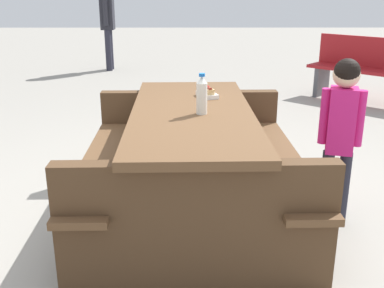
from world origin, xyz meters
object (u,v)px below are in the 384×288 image
Objects in this scene: soda_bottle at (202,95)px; hotdog_tray at (207,93)px; picnic_table at (192,156)px; bystander_adult at (107,12)px; child_in_coat at (342,121)px; park_bench_near at (367,68)px.

soda_bottle is 1.21× the size of hotdog_tray.
bystander_adult is at bearing 14.60° from picnic_table.
hotdog_tray is (0.36, -0.11, 0.34)m from picnic_table.
soda_bottle reaches higher than hotdog_tray.
soda_bottle is 0.89m from child_in_coat.
picnic_table is 8.92× the size of hotdog_tray.
soda_bottle is at bearing 173.77° from hotdog_tray.
hotdog_tray is at bearing -163.43° from bystander_adult.
soda_bottle is 0.15× the size of bystander_adult.
soda_bottle reaches higher than picnic_table.
picnic_table is 0.51m from hotdog_tray.
park_bench_near is (2.96, -2.24, -0.33)m from hotdog_tray.
bystander_adult reaches higher than picnic_table.
park_bench_near is at bearing -35.20° from picnic_table.
soda_bottle is 0.46m from hotdog_tray.
soda_bottle reaches higher than park_bench_near.
park_bench_near is at bearing -33.86° from soda_bottle.
hotdog_tray is 0.19× the size of child_in_coat.
hotdog_tray is at bearing 142.91° from park_bench_near.
park_bench_near reaches higher than hotdog_tray.
picnic_table is at bearing 163.51° from hotdog_tray.
bystander_adult reaches higher than soda_bottle.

